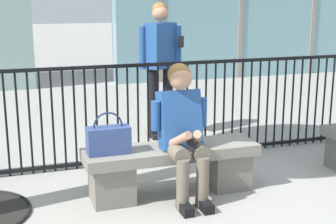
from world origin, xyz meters
The scene contains 6 objects.
ground_plane centered at (0.00, 0.00, 0.00)m, with size 60.00×60.00×0.00m, color #9E9B93.
stone_bench centered at (0.00, 0.00, 0.27)m, with size 1.60×0.44×0.45m.
seated_person_with_phone centered at (0.06, -0.13, 0.65)m, with size 0.52×0.66×1.21m.
handbag_on_bench centered at (-0.58, -0.01, 0.58)m, with size 0.37×0.17×0.37m.
bystander_at_railing centered at (0.48, 1.82, 1.00)m, with size 0.55×0.38×1.71m.
plaza_railing centered at (0.00, 0.94, 0.55)m, with size 7.56×0.04×1.09m.
Camera 1 is at (-1.38, -3.98, 1.77)m, focal length 52.03 mm.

